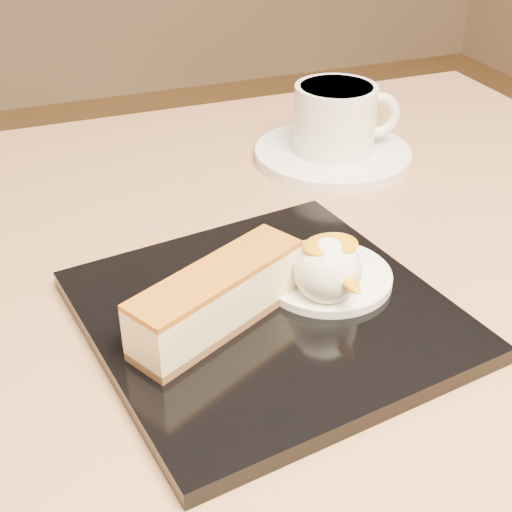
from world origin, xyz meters
name	(u,v)px	position (x,y,z in m)	size (l,w,h in m)	color
table	(292,467)	(0.00, 0.00, 0.56)	(0.80, 0.80, 0.72)	black
dessert_plate	(267,315)	(-0.03, 0.00, 0.73)	(0.22, 0.22, 0.01)	black
cheesecake	(218,298)	(-0.06, -0.01, 0.75)	(0.13, 0.09, 0.04)	brown
cream_smear	(326,276)	(0.02, 0.01, 0.73)	(0.09, 0.09, 0.01)	white
ice_cream_scoop	(328,270)	(0.01, -0.01, 0.75)	(0.04, 0.04, 0.04)	white
mango_sauce	(330,245)	(0.02, -0.01, 0.77)	(0.04, 0.03, 0.01)	orange
mint_sprig	(274,262)	(0.00, 0.03, 0.74)	(0.03, 0.02, 0.00)	#2E802A
saucer	(333,154)	(0.13, 0.21, 0.72)	(0.15, 0.15, 0.01)	white
coffee_cup	(337,117)	(0.13, 0.21, 0.76)	(0.10, 0.08, 0.06)	white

